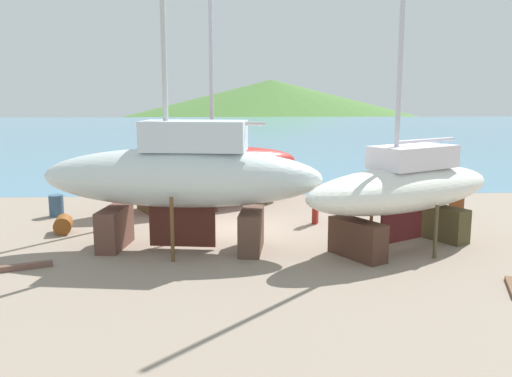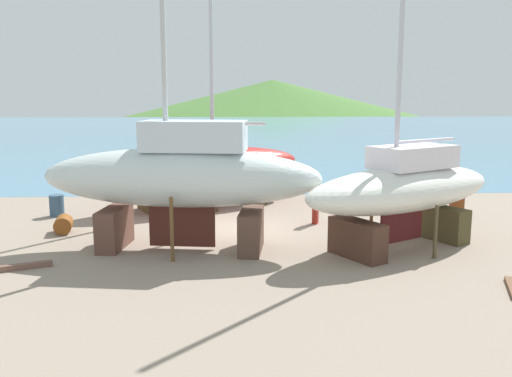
% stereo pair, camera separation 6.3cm
% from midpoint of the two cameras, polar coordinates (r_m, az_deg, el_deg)
% --- Properties ---
extents(ground_plane, '(38.54, 38.54, 0.00)m').
position_cam_midpoint_polar(ground_plane, '(19.26, -2.20, -5.97)').
color(ground_plane, gray).
extents(sea_water, '(128.89, 92.56, 0.01)m').
position_cam_midpoint_polar(sea_water, '(74.62, -2.77, 5.82)').
color(sea_water, '#5488A7').
rests_on(sea_water, ground).
extents(headland_hill, '(156.75, 156.75, 19.31)m').
position_cam_midpoint_polar(headland_hill, '(196.13, 1.56, 8.33)').
color(headland_hill, '#497434').
rests_on(headland_hill, ground).
extents(sailboat_large_starboard, '(10.14, 6.80, 15.80)m').
position_cam_midpoint_polar(sailboat_large_starboard, '(25.63, -5.68, 2.57)').
color(sailboat_large_starboard, '#4D3D22').
rests_on(sailboat_large_starboard, ground).
extents(sailboat_far_slipway, '(9.66, 3.85, 14.12)m').
position_cam_midpoint_polar(sailboat_far_slipway, '(18.55, -7.70, 1.24)').
color(sailboat_far_slipway, brown).
rests_on(sailboat_far_slipway, ground).
extents(sailboat_small_center, '(8.35, 6.39, 11.86)m').
position_cam_midpoint_polar(sailboat_small_center, '(19.28, 14.91, -0.05)').
color(sailboat_small_center, '#4A2E23').
rests_on(sailboat_small_center, ground).
extents(worker, '(0.38, 0.50, 1.59)m').
position_cam_midpoint_polar(worker, '(22.45, 6.06, -1.57)').
color(worker, maroon).
rests_on(worker, ground).
extents(barrel_rust_mid, '(0.84, 0.84, 0.92)m').
position_cam_midpoint_polar(barrel_rust_mid, '(25.26, -19.96, -1.67)').
color(barrel_rust_mid, '#36526B').
rests_on(barrel_rust_mid, ground).
extents(barrel_ochre, '(0.81, 1.00, 0.66)m').
position_cam_midpoint_polar(barrel_ochre, '(22.20, -19.33, -3.52)').
color(barrel_ochre, brown).
rests_on(barrel_ochre, ground).
extents(barrel_tipped_center, '(0.86, 0.86, 0.86)m').
position_cam_midpoint_polar(barrel_tipped_center, '(25.18, 19.88, -1.77)').
color(barrel_tipped_center, brown).
rests_on(barrel_tipped_center, ground).
extents(timber_long_aft, '(1.91, 0.92, 0.18)m').
position_cam_midpoint_polar(timber_long_aft, '(18.19, -23.45, -7.47)').
color(timber_long_aft, brown).
rests_on(timber_long_aft, ground).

